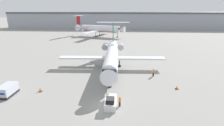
{
  "coord_description": "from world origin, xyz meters",
  "views": [
    {
      "loc": [
        2.49,
        -24.36,
        14.96
      ],
      "look_at": [
        0.0,
        13.01,
        3.36
      ],
      "focal_mm": 28.0,
      "sensor_mm": 36.0,
      "label": 1
    }
  ],
  "objects_px": {
    "luggage_cart": "(8,90)",
    "traffic_cone_right": "(177,88)",
    "airplane_main": "(112,55)",
    "pushback_tug": "(111,102)",
    "worker_near_tug": "(120,101)",
    "traffic_cone_left": "(40,90)",
    "airplane_parked_far_left": "(99,29)",
    "worker_by_wing": "(153,72)"
  },
  "relations": [
    {
      "from": "traffic_cone_right",
      "to": "pushback_tug",
      "type": "bearing_deg",
      "value": -150.75
    },
    {
      "from": "traffic_cone_left",
      "to": "traffic_cone_right",
      "type": "height_order",
      "value": "traffic_cone_left"
    },
    {
      "from": "traffic_cone_right",
      "to": "traffic_cone_left",
      "type": "bearing_deg",
      "value": -173.78
    },
    {
      "from": "airplane_main",
      "to": "worker_near_tug",
      "type": "relative_size",
      "value": 17.82
    },
    {
      "from": "worker_by_wing",
      "to": "airplane_parked_far_left",
      "type": "xyz_separation_m",
      "value": [
        -21.0,
        60.59,
        3.37
      ]
    },
    {
      "from": "pushback_tug",
      "to": "airplane_parked_far_left",
      "type": "distance_m",
      "value": 75.3
    },
    {
      "from": "traffic_cone_left",
      "to": "airplane_parked_far_left",
      "type": "bearing_deg",
      "value": 88.67
    },
    {
      "from": "worker_near_tug",
      "to": "worker_by_wing",
      "type": "height_order",
      "value": "worker_by_wing"
    },
    {
      "from": "traffic_cone_left",
      "to": "pushback_tug",
      "type": "bearing_deg",
      "value": -16.83
    },
    {
      "from": "luggage_cart",
      "to": "traffic_cone_right",
      "type": "height_order",
      "value": "luggage_cart"
    },
    {
      "from": "airplane_main",
      "to": "traffic_cone_right",
      "type": "height_order",
      "value": "airplane_main"
    },
    {
      "from": "pushback_tug",
      "to": "traffic_cone_left",
      "type": "distance_m",
      "value": 14.28
    },
    {
      "from": "airplane_main",
      "to": "traffic_cone_right",
      "type": "bearing_deg",
      "value": -41.9
    },
    {
      "from": "worker_by_wing",
      "to": "airplane_parked_far_left",
      "type": "height_order",
      "value": "airplane_parked_far_left"
    },
    {
      "from": "traffic_cone_right",
      "to": "airplane_parked_far_left",
      "type": "xyz_separation_m",
      "value": [
        -24.51,
        67.26,
        4.03
      ]
    },
    {
      "from": "luggage_cart",
      "to": "worker_by_wing",
      "type": "relative_size",
      "value": 2.11
    },
    {
      "from": "luggage_cart",
      "to": "worker_near_tug",
      "type": "distance_m",
      "value": 20.42
    },
    {
      "from": "worker_by_wing",
      "to": "traffic_cone_right",
      "type": "bearing_deg",
      "value": -62.23
    },
    {
      "from": "pushback_tug",
      "to": "luggage_cart",
      "type": "relative_size",
      "value": 1.12
    },
    {
      "from": "luggage_cart",
      "to": "worker_near_tug",
      "type": "xyz_separation_m",
      "value": [
        20.27,
        -2.45,
        -0.08
      ]
    },
    {
      "from": "pushback_tug",
      "to": "traffic_cone_left",
      "type": "height_order",
      "value": "pushback_tug"
    },
    {
      "from": "pushback_tug",
      "to": "luggage_cart",
      "type": "xyz_separation_m",
      "value": [
        -18.8,
        2.34,
        0.33
      ]
    },
    {
      "from": "luggage_cart",
      "to": "traffic_cone_right",
      "type": "relative_size",
      "value": 5.78
    },
    {
      "from": "traffic_cone_left",
      "to": "worker_near_tug",
      "type": "bearing_deg",
      "value": -15.67
    },
    {
      "from": "pushback_tug",
      "to": "traffic_cone_right",
      "type": "xyz_separation_m",
      "value": [
        12.47,
        6.98,
        -0.36
      ]
    },
    {
      "from": "airplane_main",
      "to": "worker_near_tug",
      "type": "height_order",
      "value": "airplane_main"
    },
    {
      "from": "luggage_cart",
      "to": "worker_near_tug",
      "type": "height_order",
      "value": "luggage_cart"
    },
    {
      "from": "traffic_cone_right",
      "to": "airplane_parked_far_left",
      "type": "relative_size",
      "value": 0.02
    },
    {
      "from": "pushback_tug",
      "to": "worker_near_tug",
      "type": "xyz_separation_m",
      "value": [
        1.46,
        -0.11,
        0.25
      ]
    },
    {
      "from": "airplane_main",
      "to": "luggage_cart",
      "type": "height_order",
      "value": "airplane_main"
    },
    {
      "from": "pushback_tug",
      "to": "worker_near_tug",
      "type": "relative_size",
      "value": 2.48
    },
    {
      "from": "pushback_tug",
      "to": "airplane_parked_far_left",
      "type": "bearing_deg",
      "value": 99.21
    },
    {
      "from": "pushback_tug",
      "to": "airplane_parked_far_left",
      "type": "height_order",
      "value": "airplane_parked_far_left"
    },
    {
      "from": "worker_by_wing",
      "to": "traffic_cone_left",
      "type": "distance_m",
      "value": 24.55
    },
    {
      "from": "luggage_cart",
      "to": "pushback_tug",
      "type": "bearing_deg",
      "value": -7.1
    },
    {
      "from": "worker_near_tug",
      "to": "luggage_cart",
      "type": "bearing_deg",
      "value": 173.11
    },
    {
      "from": "worker_near_tug",
      "to": "traffic_cone_left",
      "type": "height_order",
      "value": "worker_near_tug"
    },
    {
      "from": "worker_near_tug",
      "to": "worker_by_wing",
      "type": "distance_m",
      "value": 15.67
    },
    {
      "from": "luggage_cart",
      "to": "airplane_parked_far_left",
      "type": "xyz_separation_m",
      "value": [
        6.77,
        71.9,
        3.34
      ]
    },
    {
      "from": "airplane_main",
      "to": "traffic_cone_left",
      "type": "height_order",
      "value": "airplane_main"
    },
    {
      "from": "luggage_cart",
      "to": "airplane_parked_far_left",
      "type": "bearing_deg",
      "value": 84.62
    },
    {
      "from": "airplane_main",
      "to": "traffic_cone_right",
      "type": "xyz_separation_m",
      "value": [
        13.58,
        -12.19,
        -3.12
      ]
    }
  ]
}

